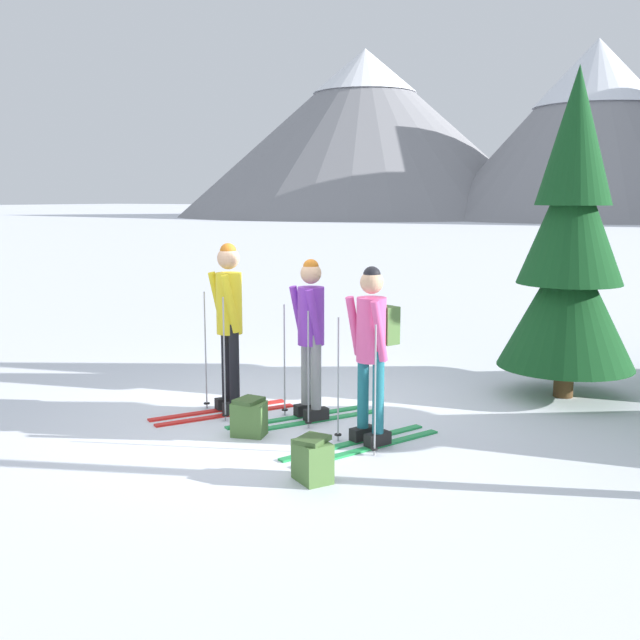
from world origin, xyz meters
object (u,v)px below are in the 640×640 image
(pine_tree_mid, at_px, (570,250))
(backpack_on_snow_beside, at_px, (249,417))
(skier_in_yellow, at_px, (229,319))
(skier_in_purple, at_px, (310,333))
(skier_in_pink, at_px, (372,346))
(backpack_on_snow_front, at_px, (312,460))

(pine_tree_mid, relative_size, backpack_on_snow_beside, 10.04)
(backpack_on_snow_beside, bearing_deg, skier_in_yellow, 138.88)
(skier_in_purple, relative_size, skier_in_pink, 1.00)
(backpack_on_snow_front, height_order, backpack_on_snow_beside, same)
(skier_in_pink, height_order, backpack_on_snow_beside, skier_in_pink)
(backpack_on_snow_front, relative_size, backpack_on_snow_beside, 1.05)
(skier_in_yellow, bearing_deg, skier_in_purple, 13.25)
(skier_in_pink, distance_m, backpack_on_snow_beside, 1.45)
(pine_tree_mid, bearing_deg, skier_in_pink, -114.09)
(pine_tree_mid, bearing_deg, skier_in_purple, -132.93)
(skier_in_pink, bearing_deg, skier_in_purple, 155.61)
(skier_in_yellow, height_order, skier_in_pink, skier_in_yellow)
(pine_tree_mid, bearing_deg, skier_in_yellow, -140.42)
(pine_tree_mid, height_order, backpack_on_snow_beside, pine_tree_mid)
(backpack_on_snow_beside, bearing_deg, skier_in_pink, 17.41)
(skier_in_purple, relative_size, pine_tree_mid, 0.45)
(skier_in_purple, distance_m, backpack_on_snow_beside, 1.11)
(skier_in_yellow, bearing_deg, skier_in_pink, -6.48)
(skier_in_purple, relative_size, backpack_on_snow_beside, 4.52)
(skier_in_pink, height_order, pine_tree_mid, pine_tree_mid)
(skier_in_purple, xyz_separation_m, backpack_on_snow_beside, (-0.24, -0.79, -0.75))
(backpack_on_snow_front, distance_m, backpack_on_snow_beside, 1.39)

